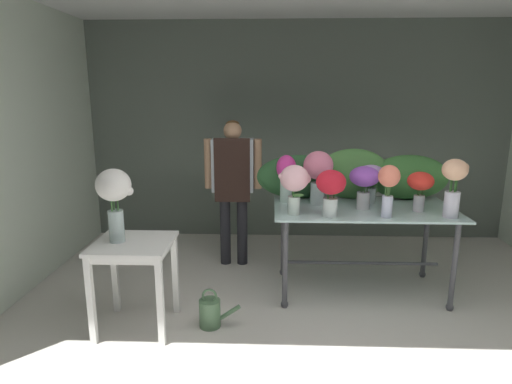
% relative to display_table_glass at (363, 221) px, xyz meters
% --- Properties ---
extents(ground_plane, '(7.72, 7.72, 0.00)m').
position_rel_display_table_glass_xyz_m(ground_plane, '(-0.54, 0.01, -0.73)').
color(ground_plane, beige).
extents(wall_back, '(5.64, 0.12, 2.84)m').
position_rel_display_table_glass_xyz_m(wall_back, '(-0.54, 1.77, 0.69)').
color(wall_back, slate).
rests_on(wall_back, ground).
extents(wall_left, '(0.12, 3.63, 2.84)m').
position_rel_display_table_glass_xyz_m(wall_left, '(-3.36, 0.01, 0.69)').
color(wall_left, silver).
rests_on(wall_left, ground).
extents(display_table_glass, '(1.71, 0.93, 0.87)m').
position_rel_display_table_glass_xyz_m(display_table_glass, '(0.00, 0.00, 0.00)').
color(display_table_glass, '#A8C9C6').
rests_on(display_table_glass, ground).
extents(side_table_white, '(0.62, 0.60, 0.76)m').
position_rel_display_table_glass_xyz_m(side_table_white, '(-2.00, -0.75, -0.08)').
color(side_table_white, white).
rests_on(side_table_white, ground).
extents(florist, '(0.64, 0.24, 1.65)m').
position_rel_display_table_glass_xyz_m(florist, '(-1.31, 0.66, 0.30)').
color(florist, '#232328').
rests_on(florist, ground).
extents(foliage_backdrop, '(1.96, 0.31, 0.52)m').
position_rel_display_table_glass_xyz_m(foliage_backdrop, '(-0.02, 0.35, 0.38)').
color(foliage_backdrop, '#28562D').
rests_on(foliage_backdrop, display_table_glass).
extents(vase_blush_ranunculus, '(0.29, 0.26, 0.45)m').
position_rel_display_table_glass_xyz_m(vase_blush_ranunculus, '(-0.68, -0.27, 0.44)').
color(vase_blush_ranunculus, silver).
rests_on(vase_blush_ranunculus, display_table_glass).
extents(vase_scarlet_stock, '(0.24, 0.24, 0.37)m').
position_rel_display_table_glass_xyz_m(vase_scarlet_stock, '(0.48, -0.12, 0.39)').
color(vase_scarlet_stock, silver).
rests_on(vase_scarlet_stock, display_table_glass).
extents(vase_violet_peonies, '(0.28, 0.28, 0.41)m').
position_rel_display_table_glass_xyz_m(vase_violet_peonies, '(-0.02, -0.06, 0.41)').
color(vase_violet_peonies, silver).
rests_on(vase_violet_peonies, display_table_glass).
extents(vase_crimson_hydrangea, '(0.26, 0.26, 0.42)m').
position_rel_display_table_glass_xyz_m(vase_crimson_hydrangea, '(-0.36, -0.33, 0.40)').
color(vase_crimson_hydrangea, silver).
rests_on(vase_crimson_hydrangea, display_table_glass).
extents(vase_peach_freesia, '(0.23, 0.22, 0.52)m').
position_rel_display_table_glass_xyz_m(vase_peach_freesia, '(0.70, -0.31, 0.45)').
color(vase_peach_freesia, silver).
rests_on(vase_peach_freesia, display_table_glass).
extents(vase_rosy_snapdragons, '(0.29, 0.29, 0.52)m').
position_rel_display_table_glass_xyz_m(vase_rosy_snapdragons, '(-0.43, 0.12, 0.47)').
color(vase_rosy_snapdragons, silver).
rests_on(vase_rosy_snapdragons, display_table_glass).
extents(vase_magenta_tulips, '(0.20, 0.20, 0.47)m').
position_rel_display_table_glass_xyz_m(vase_magenta_tulips, '(-0.74, 0.18, 0.41)').
color(vase_magenta_tulips, silver).
rests_on(vase_magenta_tulips, display_table_glass).
extents(vase_lilac_anemones, '(0.32, 0.27, 0.38)m').
position_rel_display_table_glass_xyz_m(vase_lilac_anemones, '(0.10, 0.18, 0.40)').
color(vase_lilac_anemones, silver).
rests_on(vase_lilac_anemones, display_table_glass).
extents(vase_coral_lilies, '(0.19, 0.19, 0.47)m').
position_rel_display_table_glass_xyz_m(vase_coral_lilies, '(0.13, -0.33, 0.44)').
color(vase_coral_lilies, silver).
rests_on(vase_coral_lilies, display_table_glass).
extents(vase_white_roses_tall, '(0.29, 0.28, 0.60)m').
position_rel_display_table_glass_xyz_m(vase_white_roses_tall, '(-2.13, -0.75, 0.42)').
color(vase_white_roses_tall, silver).
rests_on(vase_white_roses_tall, side_table_white).
extents(watering_can, '(0.35, 0.18, 0.34)m').
position_rel_display_table_glass_xyz_m(watering_can, '(-1.39, -0.73, -0.60)').
color(watering_can, '#4C704C').
rests_on(watering_can, ground).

